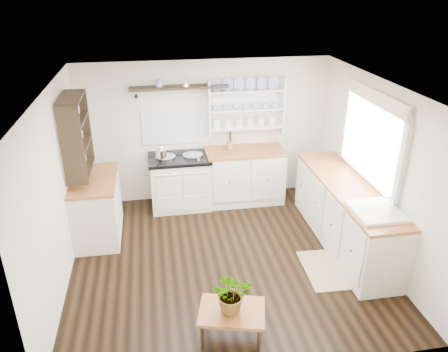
% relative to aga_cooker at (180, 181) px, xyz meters
% --- Properties ---
extents(floor, '(4.00, 3.80, 0.01)m').
position_rel_aga_cooker_xyz_m(floor, '(0.46, -1.57, -0.44)').
color(floor, black).
rests_on(floor, ground).
extents(wall_back, '(4.00, 0.02, 2.30)m').
position_rel_aga_cooker_xyz_m(wall_back, '(0.46, 0.33, 0.71)').
color(wall_back, silver).
rests_on(wall_back, ground).
extents(wall_right, '(0.02, 3.80, 2.30)m').
position_rel_aga_cooker_xyz_m(wall_right, '(2.46, -1.57, 0.71)').
color(wall_right, silver).
rests_on(wall_right, ground).
extents(wall_left, '(0.02, 3.80, 2.30)m').
position_rel_aga_cooker_xyz_m(wall_left, '(-1.54, -1.57, 0.71)').
color(wall_left, silver).
rests_on(wall_left, ground).
extents(ceiling, '(4.00, 3.80, 0.01)m').
position_rel_aga_cooker_xyz_m(ceiling, '(0.46, -1.57, 1.86)').
color(ceiling, white).
rests_on(ceiling, wall_back).
extents(window, '(0.08, 1.55, 1.22)m').
position_rel_aga_cooker_xyz_m(window, '(2.41, -1.42, 1.12)').
color(window, white).
rests_on(window, wall_right).
extents(aga_cooker, '(0.97, 0.68, 0.90)m').
position_rel_aga_cooker_xyz_m(aga_cooker, '(0.00, 0.00, 0.00)').
color(aga_cooker, white).
rests_on(aga_cooker, floor).
extents(back_cabinets, '(1.27, 0.63, 0.90)m').
position_rel_aga_cooker_xyz_m(back_cabinets, '(1.06, 0.03, 0.02)').
color(back_cabinets, beige).
rests_on(back_cabinets, floor).
extents(right_cabinets, '(0.62, 2.43, 0.90)m').
position_rel_aga_cooker_xyz_m(right_cabinets, '(2.16, -1.47, 0.02)').
color(right_cabinets, beige).
rests_on(right_cabinets, floor).
extents(belfast_sink, '(0.55, 0.60, 0.45)m').
position_rel_aga_cooker_xyz_m(belfast_sink, '(2.16, -2.22, 0.36)').
color(belfast_sink, white).
rests_on(belfast_sink, right_cabinets).
extents(left_cabinets, '(0.62, 1.13, 0.90)m').
position_rel_aga_cooker_xyz_m(left_cabinets, '(-1.24, -0.67, 0.02)').
color(left_cabinets, beige).
rests_on(left_cabinets, floor).
extents(plate_rack, '(1.20, 0.22, 0.90)m').
position_rel_aga_cooker_xyz_m(plate_rack, '(1.11, 0.29, 1.11)').
color(plate_rack, white).
rests_on(plate_rack, wall_back).
extents(high_shelf, '(1.50, 0.29, 0.16)m').
position_rel_aga_cooker_xyz_m(high_shelf, '(0.06, 0.21, 1.47)').
color(high_shelf, black).
rests_on(high_shelf, wall_back).
extents(left_shelving, '(0.28, 0.80, 1.05)m').
position_rel_aga_cooker_xyz_m(left_shelving, '(-1.38, -0.67, 1.11)').
color(left_shelving, black).
rests_on(left_shelving, wall_left).
extents(kettle, '(0.16, 0.16, 0.20)m').
position_rel_aga_cooker_xyz_m(kettle, '(-0.28, -0.12, 0.59)').
color(kettle, silver).
rests_on(kettle, aga_cooker).
extents(utensil_crock, '(0.11, 0.11, 0.13)m').
position_rel_aga_cooker_xyz_m(utensil_crock, '(0.82, 0.11, 0.53)').
color(utensil_crock, olive).
rests_on(utensil_crock, back_cabinets).
extents(center_table, '(0.76, 0.63, 0.36)m').
position_rel_aga_cooker_xyz_m(center_table, '(0.29, -2.97, -0.13)').
color(center_table, brown).
rests_on(center_table, floor).
extents(potted_plant, '(0.41, 0.36, 0.44)m').
position_rel_aga_cooker_xyz_m(potted_plant, '(0.29, -2.97, 0.14)').
color(potted_plant, '#3F7233').
rests_on(potted_plant, center_table).
extents(floor_rug, '(0.58, 0.87, 0.02)m').
position_rel_aga_cooker_xyz_m(floor_rug, '(1.70, -2.05, -0.43)').
color(floor_rug, '#9B7D5A').
rests_on(floor_rug, floor).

